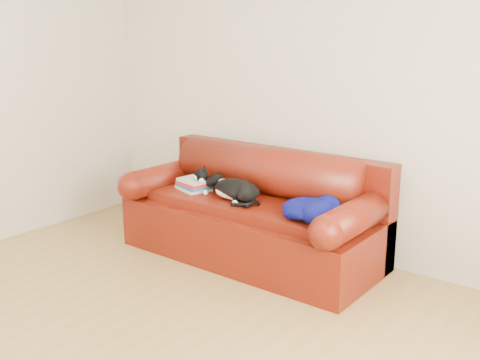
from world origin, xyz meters
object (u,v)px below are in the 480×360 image
object	(u,v)px
book_stack	(194,184)
cat	(236,190)
blanket	(313,208)
sofa_base	(251,229)

from	to	relation	value
book_stack	cat	xyz separation A→B (m)	(0.46, -0.02, 0.03)
blanket	book_stack	bearing A→B (deg)	178.39
cat	blanket	world-z (taller)	cat
sofa_base	cat	xyz separation A→B (m)	(-0.08, -0.10, 0.35)
book_stack	cat	distance (m)	0.46
sofa_base	blanket	size ratio (longest dim) A/B	3.81
cat	sofa_base	bearing A→B (deg)	72.31
book_stack	blanket	size ratio (longest dim) A/B	0.61
cat	blanket	bearing A→B (deg)	17.17
sofa_base	book_stack	bearing A→B (deg)	-170.89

